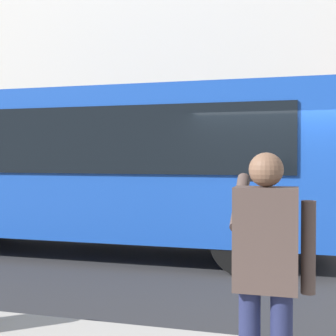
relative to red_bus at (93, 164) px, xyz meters
name	(u,v)px	position (x,y,z in m)	size (l,w,h in m)	color
ground_plane	(277,268)	(-3.51, 0.48, -1.68)	(60.00, 60.00, 0.00)	#2B2B2D
building_facade_far	(288,19)	(-3.53, -6.31, 4.30)	(28.00, 1.55, 12.00)	beige
red_bus	(93,164)	(0.00, 0.00, 0.00)	(9.05, 2.54, 3.08)	#1947AD
pedestrian_photographer	(266,264)	(-3.64, 5.32, -0.54)	(0.53, 0.52, 1.70)	#1E2347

